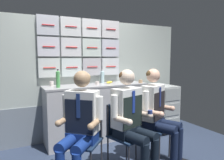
# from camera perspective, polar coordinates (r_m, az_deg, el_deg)

# --- Properties ---
(galley_bulkhead) EXTENTS (4.20, 0.14, 2.16)m
(galley_bulkhead) POSITION_cam_1_polar(r_m,az_deg,el_deg) (3.83, -8.34, 0.79)
(galley_bulkhead) COLOR #A9B2AA
(galley_bulkhead) RESTS_ON ground
(galley_counter) EXTENTS (1.84, 0.53, 1.00)m
(galley_counter) POSITION_cam_1_polar(r_m,az_deg,el_deg) (3.74, -4.17, -8.82)
(galley_counter) COLOR #A9A8AC
(galley_counter) RESTS_ON ground
(service_trolley) EXTENTS (0.40, 0.65, 0.92)m
(service_trolley) POSITION_cam_1_polar(r_m,az_deg,el_deg) (4.30, 13.43, -7.05)
(service_trolley) COLOR black
(service_trolley) RESTS_ON ground
(folding_chair_left) EXTENTS (0.57, 0.57, 0.87)m
(folding_chair_left) POSITION_cam_1_polar(r_m,az_deg,el_deg) (2.65, -7.37, -14.26)
(folding_chair_left) COLOR #2D2D33
(folding_chair_left) RESTS_ON ground
(crew_member_left) EXTENTS (0.67, 0.68, 1.32)m
(crew_member_left) POSITION_cam_1_polar(r_m,az_deg,el_deg) (2.45, -8.95, -11.20)
(crew_member_left) COLOR black
(crew_member_left) RESTS_ON ground
(folding_chair_center) EXTENTS (0.50, 0.50, 0.87)m
(folding_chair_center) POSITION_cam_1_polar(r_m,az_deg,el_deg) (2.79, 2.85, -13.20)
(folding_chair_center) COLOR #2D2D33
(folding_chair_center) RESTS_ON ground
(crew_member_center) EXTENTS (0.54, 0.69, 1.32)m
(crew_member_center) POSITION_cam_1_polar(r_m,az_deg,el_deg) (2.62, 5.42, -9.93)
(crew_member_center) COLOR black
(crew_member_center) RESTS_ON ground
(folding_chair_right) EXTENTS (0.53, 0.53, 0.87)m
(folding_chair_right) POSITION_cam_1_polar(r_m,az_deg,el_deg) (3.13, 9.77, -11.08)
(folding_chair_right) COLOR #2D2D33
(folding_chair_right) RESTS_ON ground
(crew_member_right) EXTENTS (0.59, 0.70, 1.31)m
(crew_member_right) POSITION_cam_1_polar(r_m,az_deg,el_deg) (3.01, 12.56, -8.06)
(crew_member_right) COLOR black
(crew_member_right) RESTS_ON ground
(water_bottle_blue_cap) EXTENTS (0.06, 0.06, 0.29)m
(water_bottle_blue_cap) POSITION_cam_1_polar(r_m,az_deg,el_deg) (3.35, -14.72, 0.31)
(water_bottle_blue_cap) COLOR #499D50
(water_bottle_blue_cap) RESTS_ON galley_counter
(sparkling_bottle_green) EXTENTS (0.07, 0.07, 0.23)m
(sparkling_bottle_green) POSITION_cam_1_polar(r_m,az_deg,el_deg) (3.87, 3.65, 0.78)
(sparkling_bottle_green) COLOR #ABDBE6
(sparkling_bottle_green) RESTS_ON galley_counter
(water_bottle_tall) EXTENTS (0.07, 0.07, 0.25)m
(water_bottle_tall) POSITION_cam_1_polar(r_m,az_deg,el_deg) (3.84, -2.65, 0.93)
(water_bottle_tall) COLOR silver
(water_bottle_tall) RESTS_ON galley_counter
(espresso_cup_small) EXTENTS (0.07, 0.07, 0.06)m
(espresso_cup_small) POSITION_cam_1_polar(r_m,az_deg,el_deg) (3.89, 7.91, -0.34)
(espresso_cup_small) COLOR tan
(espresso_cup_small) RESTS_ON galley_counter
(paper_cup_blue) EXTENTS (0.07, 0.07, 0.06)m
(paper_cup_blue) POSITION_cam_1_polar(r_m,az_deg,el_deg) (3.63, -4.11, -0.77)
(paper_cup_blue) COLOR silver
(paper_cup_blue) RESTS_ON galley_counter
(coffee_cup_white) EXTENTS (0.07, 0.07, 0.08)m
(coffee_cup_white) POSITION_cam_1_polar(r_m,az_deg,el_deg) (3.57, -16.36, -0.95)
(coffee_cup_white) COLOR silver
(coffee_cup_white) RESTS_ON galley_counter
(snack_banana) EXTENTS (0.17, 0.10, 0.04)m
(snack_banana) POSITION_cam_1_polar(r_m,az_deg,el_deg) (3.79, -0.70, -0.63)
(snack_banana) COLOR yellow
(snack_banana) RESTS_ON galley_counter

